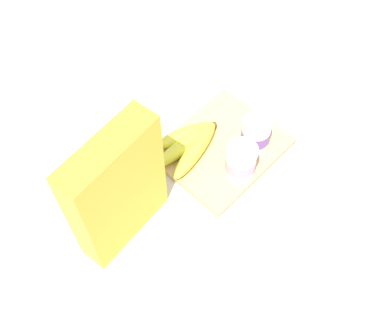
# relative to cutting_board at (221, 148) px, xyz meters

# --- Properties ---
(ground_plane) EXTENTS (2.40, 2.40, 0.00)m
(ground_plane) POSITION_rel_cutting_board_xyz_m (0.00, 0.00, -0.01)
(ground_plane) COLOR silver
(cutting_board) EXTENTS (0.28, 0.23, 0.02)m
(cutting_board) POSITION_rel_cutting_board_xyz_m (0.00, 0.00, 0.00)
(cutting_board) COLOR tan
(cutting_board) RESTS_ON ground_plane
(cereal_box) EXTENTS (0.21, 0.08, 0.30)m
(cereal_box) POSITION_rel_cutting_board_xyz_m (0.29, -0.02, 0.14)
(cereal_box) COLOR yellow
(cereal_box) RESTS_ON ground_plane
(yogurt_cup_front) EXTENTS (0.07, 0.07, 0.09)m
(yogurt_cup_front) POSITION_rel_cutting_board_xyz_m (-0.05, 0.05, 0.05)
(yogurt_cup_front) COLOR white
(yogurt_cup_front) RESTS_ON cutting_board
(yogurt_cup_back) EXTENTS (0.07, 0.07, 0.09)m
(yogurt_cup_back) POSITION_rel_cutting_board_xyz_m (0.03, 0.08, 0.05)
(yogurt_cup_back) COLOR white
(yogurt_cup_back) RESTS_ON cutting_board
(banana_bunch) EXTENTS (0.19, 0.13, 0.04)m
(banana_bunch) POSITION_rel_cutting_board_xyz_m (0.06, -0.05, 0.03)
(banana_bunch) COLOR yellow
(banana_bunch) RESTS_ON cutting_board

